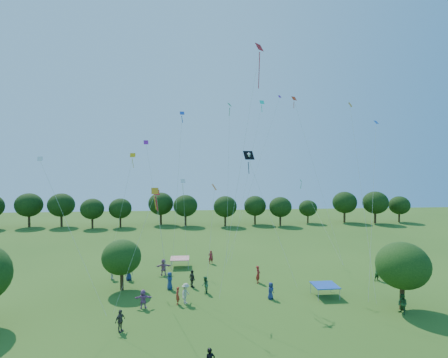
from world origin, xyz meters
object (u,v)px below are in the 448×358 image
at_px(tent_red_stripe, 180,258).
at_px(near_tree_east, 403,266).
at_px(tent_blue, 325,285).
at_px(near_tree_north, 122,257).
at_px(red_high_kite, 253,88).
at_px(pirate_kite, 250,158).

bearing_deg(tent_red_stripe, near_tree_east, -37.13).
distance_m(near_tree_east, tent_blue, 6.93).
height_order(near_tree_north, red_high_kite, red_high_kite).
distance_m(near_tree_north, tent_blue, 19.55).
xyz_separation_m(near_tree_north, near_tree_east, (24.40, -7.15, 0.53)).
relative_size(tent_blue, red_high_kite, 0.10).
relative_size(near_tree_north, pirate_kite, 0.40).
relative_size(near_tree_north, red_high_kite, 0.23).
distance_m(near_tree_east, tent_red_stripe, 23.94).
xyz_separation_m(tent_red_stripe, pirate_kite, (7.12, -7.72, 11.81)).
height_order(pirate_kite, red_high_kite, red_high_kite).
bearing_deg(pirate_kite, red_high_kite, -96.47).
height_order(tent_blue, pirate_kite, pirate_kite).
bearing_deg(near_tree_north, tent_blue, -10.71).
relative_size(near_tree_north, tent_red_stripe, 2.24).
xyz_separation_m(tent_red_stripe, tent_blue, (13.65, -10.82, 0.00)).
height_order(near_tree_east, pirate_kite, pirate_kite).
relative_size(tent_blue, pirate_kite, 0.18).
height_order(near_tree_north, tent_red_stripe, near_tree_north).
xyz_separation_m(near_tree_east, tent_red_stripe, (-18.96, 14.36, -2.71)).
distance_m(near_tree_north, near_tree_east, 25.43).
height_order(tent_red_stripe, tent_blue, same).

